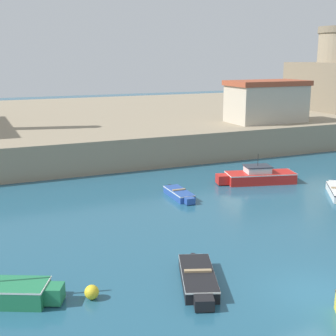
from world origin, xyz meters
name	(u,v)px	position (x,y,z in m)	size (l,w,h in m)	color
ground_plane	(318,294)	(0.00, 0.00, 0.00)	(200.00, 200.00, 0.00)	#235670
quay_seawall	(78,124)	(0.00, 42.40, 1.36)	(120.00, 40.00, 2.72)	gray
dinghy_blue_2	(179,194)	(0.45, 14.20, 0.27)	(1.16, 3.67, 0.57)	#284C9E
dinghy_black_3	(198,278)	(-4.05, 2.66, 0.29)	(2.55, 4.30, 0.61)	black
motorboat_red_6	(258,176)	(7.46, 15.28, 0.51)	(6.11, 3.08, 2.23)	red
mooring_buoy	(92,292)	(-8.43, 3.29, 0.29)	(0.58, 0.58, 0.58)	yellow
harbor_shed_near_wharf	(266,101)	(16.00, 26.70, 4.84)	(8.03, 4.44, 4.20)	#BCB29E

